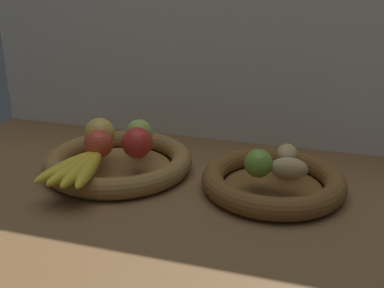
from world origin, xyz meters
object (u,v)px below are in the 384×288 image
(lime_near, at_px, (258,163))
(apple_golden_left, at_px, (100,133))
(apple_green_back, at_px, (139,133))
(potato_small, at_px, (289,168))
(apple_red_front, at_px, (98,144))
(apple_red_right, at_px, (137,143))
(banana_bunch_front, at_px, (80,167))
(fruit_bowl_right, at_px, (273,181))
(fruit_bowl_left, at_px, (119,162))
(potato_back, at_px, (287,154))
(chili_pepper, at_px, (271,168))

(lime_near, bearing_deg, apple_golden_left, 172.13)
(apple_green_back, xyz_separation_m, potato_small, (0.37, -0.09, -0.01))
(apple_red_front, distance_m, apple_red_right, 0.09)
(banana_bunch_front, bearing_deg, apple_green_back, 73.83)
(apple_golden_left, xyz_separation_m, apple_red_front, (0.03, -0.06, -0.00))
(apple_golden_left, bearing_deg, banana_bunch_front, -78.91)
(fruit_bowl_right, xyz_separation_m, banana_bunch_front, (-0.39, -0.13, 0.04))
(apple_red_front, bearing_deg, apple_red_right, 18.01)
(fruit_bowl_left, height_order, potato_back, potato_back)
(fruit_bowl_left, relative_size, banana_bunch_front, 1.73)
(banana_bunch_front, bearing_deg, apple_golden_left, 101.09)
(apple_golden_left, relative_size, potato_back, 1.07)
(banana_bunch_front, relative_size, potato_back, 2.95)
(apple_green_back, xyz_separation_m, apple_golden_left, (-0.08, -0.04, 0.00))
(fruit_bowl_right, bearing_deg, lime_near, -123.69)
(fruit_bowl_left, distance_m, potato_small, 0.40)
(fruit_bowl_right, distance_m, apple_green_back, 0.34)
(apple_red_front, bearing_deg, apple_green_back, 59.68)
(apple_golden_left, height_order, lime_near, apple_golden_left)
(apple_green_back, bearing_deg, fruit_bowl_right, -9.26)
(apple_green_back, bearing_deg, potato_back, -1.22)
(apple_red_front, height_order, potato_back, apple_red_front)
(apple_green_back, bearing_deg, lime_near, -17.36)
(potato_back, bearing_deg, fruit_bowl_left, -173.10)
(banana_bunch_front, height_order, chili_pepper, banana_bunch_front)
(apple_green_back, height_order, banana_bunch_front, apple_green_back)
(apple_green_back, height_order, apple_red_front, same)
(banana_bunch_front, bearing_deg, apple_red_front, 91.66)
(potato_back, height_order, chili_pepper, potato_back)
(fruit_bowl_left, distance_m, chili_pepper, 0.36)
(fruit_bowl_right, xyz_separation_m, apple_red_right, (-0.31, -0.02, 0.06))
(banana_bunch_front, xyz_separation_m, potato_back, (0.41, 0.18, 0.01))
(apple_golden_left, bearing_deg, apple_red_front, -65.12)
(apple_golden_left, bearing_deg, fruit_bowl_right, -1.73)
(potato_back, relative_size, lime_near, 1.16)
(fruit_bowl_left, height_order, lime_near, lime_near)
(potato_back, height_order, lime_near, lime_near)
(fruit_bowl_left, distance_m, apple_red_right, 0.09)
(potato_small, bearing_deg, apple_golden_left, 174.09)
(apple_green_back, relative_size, potato_back, 0.96)
(potato_small, xyz_separation_m, lime_near, (-0.06, -0.01, 0.01))
(apple_red_right, xyz_separation_m, banana_bunch_front, (-0.08, -0.12, -0.02))
(fruit_bowl_right, height_order, apple_green_back, apple_green_back)
(potato_small, bearing_deg, apple_green_back, 166.47)
(apple_golden_left, bearing_deg, potato_back, 4.46)
(apple_green_back, bearing_deg, apple_red_right, -70.17)
(apple_red_right, bearing_deg, lime_near, -4.94)
(fruit_bowl_right, relative_size, apple_green_back, 4.72)
(fruit_bowl_right, distance_m, apple_red_right, 0.31)
(apple_golden_left, height_order, potato_small, apple_golden_left)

